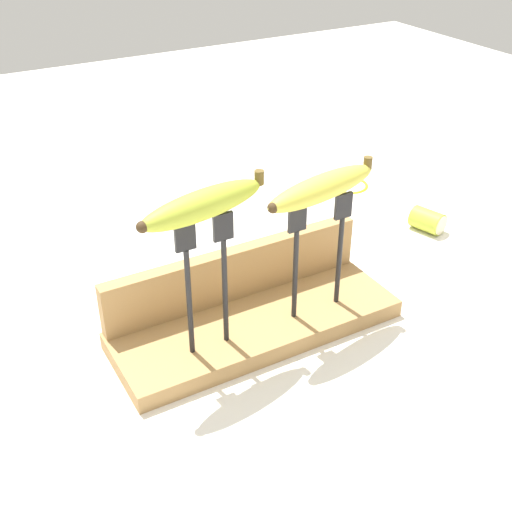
{
  "coord_description": "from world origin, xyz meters",
  "views": [
    {
      "loc": [
        -0.36,
        -0.64,
        0.58
      ],
      "look_at": [
        0.0,
        0.0,
        0.13
      ],
      "focal_mm": 46.0,
      "sensor_mm": 36.0,
      "label": 1
    }
  ],
  "objects_px": {
    "fork_stand_right": "(319,246)",
    "wire_coil": "(348,184)",
    "banana_chunk_near": "(428,220)",
    "fork_stand_left": "(206,273)",
    "banana_raised_left": "(203,204)",
    "banana_raised_right": "(322,188)"
  },
  "relations": [
    {
      "from": "banana_chunk_near",
      "to": "wire_coil",
      "type": "height_order",
      "value": "banana_chunk_near"
    },
    {
      "from": "banana_chunk_near",
      "to": "banana_raised_right",
      "type": "bearing_deg",
      "value": -158.68
    },
    {
      "from": "banana_raised_left",
      "to": "banana_chunk_near",
      "type": "bearing_deg",
      "value": 14.51
    },
    {
      "from": "fork_stand_left",
      "to": "fork_stand_right",
      "type": "xyz_separation_m",
      "value": [
        0.17,
        0.0,
        -0.01
      ]
    },
    {
      "from": "wire_coil",
      "to": "banana_raised_right",
      "type": "bearing_deg",
      "value": -132.26
    },
    {
      "from": "fork_stand_left",
      "to": "banana_raised_left",
      "type": "xyz_separation_m",
      "value": [
        -0.0,
        -0.0,
        0.09
      ]
    },
    {
      "from": "fork_stand_right",
      "to": "banana_chunk_near",
      "type": "relative_size",
      "value": 2.63
    },
    {
      "from": "banana_raised_left",
      "to": "banana_chunk_near",
      "type": "relative_size",
      "value": 2.7
    },
    {
      "from": "banana_chunk_near",
      "to": "fork_stand_right",
      "type": "bearing_deg",
      "value": -158.67
    },
    {
      "from": "fork_stand_right",
      "to": "banana_raised_right",
      "type": "height_order",
      "value": "banana_raised_right"
    },
    {
      "from": "fork_stand_left",
      "to": "fork_stand_right",
      "type": "bearing_deg",
      "value": 0.0
    },
    {
      "from": "fork_stand_right",
      "to": "wire_coil",
      "type": "relative_size",
      "value": 2.1
    },
    {
      "from": "wire_coil",
      "to": "fork_stand_right",
      "type": "bearing_deg",
      "value": -132.25
    },
    {
      "from": "fork_stand_left",
      "to": "wire_coil",
      "type": "height_order",
      "value": "fork_stand_left"
    },
    {
      "from": "banana_raised_right",
      "to": "wire_coil",
      "type": "xyz_separation_m",
      "value": [
        0.32,
        0.35,
        -0.21
      ]
    },
    {
      "from": "fork_stand_left",
      "to": "banana_chunk_near",
      "type": "distance_m",
      "value": 0.53
    },
    {
      "from": "fork_stand_right",
      "to": "wire_coil",
      "type": "height_order",
      "value": "fork_stand_right"
    },
    {
      "from": "fork_stand_right",
      "to": "fork_stand_left",
      "type": "bearing_deg",
      "value": 180.0
    },
    {
      "from": "banana_raised_right",
      "to": "wire_coil",
      "type": "distance_m",
      "value": 0.52
    },
    {
      "from": "banana_chunk_near",
      "to": "fork_stand_left",
      "type": "bearing_deg",
      "value": -165.49
    },
    {
      "from": "banana_raised_left",
      "to": "wire_coil",
      "type": "bearing_deg",
      "value": 35.81
    },
    {
      "from": "banana_raised_right",
      "to": "banana_chunk_near",
      "type": "height_order",
      "value": "banana_raised_right"
    }
  ]
}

